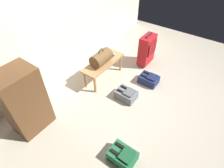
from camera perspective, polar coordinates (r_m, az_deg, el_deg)
name	(u,v)px	position (r m, az deg, el deg)	size (l,w,h in m)	color
ground_plane	(128,97)	(3.49, 5.28, -4.19)	(6.60, 6.60, 0.00)	#B2A893
back_wall	(58,6)	(3.64, -16.86, 22.81)	(6.00, 0.10, 2.80)	silver
bench	(103,65)	(3.68, -2.75, 6.24)	(1.00, 0.36, 0.42)	#A87A4C
duffel_bag_brown	(101,58)	(3.53, -3.48, 8.34)	(0.44, 0.26, 0.34)	brown
cell_phone	(111,55)	(3.83, -0.36, 9.24)	(0.07, 0.14, 0.01)	#191E4C
suitcase_upright_red	(147,50)	(4.17, 11.09, 10.75)	(0.44, 0.25, 0.75)	red
backpack_navy	(149,79)	(3.79, 11.69, 1.46)	(0.28, 0.38, 0.21)	navy
backpack_grey	(126,94)	(3.41, 4.57, -3.33)	(0.28, 0.38, 0.21)	slate
backpack_green	(123,156)	(2.71, 3.45, -21.89)	(0.28, 0.38, 0.21)	#1E6038
side_cabinet	(24,101)	(2.96, -26.28, -5.04)	(0.56, 0.44, 1.10)	brown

